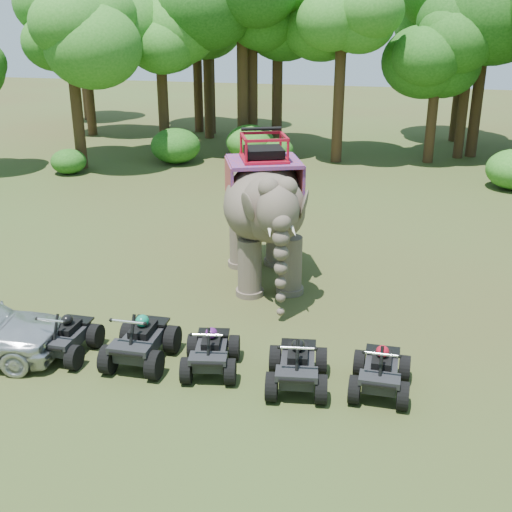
{
  "coord_description": "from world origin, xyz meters",
  "views": [
    {
      "loc": [
        3.28,
        -13.23,
        7.69
      ],
      "look_at": [
        0.0,
        1.2,
        1.9
      ],
      "focal_mm": 45.0,
      "sensor_mm": 36.0,
      "label": 1
    }
  ],
  "objects": [
    {
      "name": "ground",
      "position": [
        0.0,
        0.0,
        0.0
      ],
      "size": [
        110.0,
        110.0,
        0.0
      ],
      "primitive_type": "plane",
      "color": "#47381E",
      "rests_on": "ground"
    },
    {
      "name": "tree_26",
      "position": [
        -18.91,
        29.67,
        3.7
      ],
      "size": [
        5.17,
        5.17,
        7.39
      ],
      "primitive_type": null,
      "color": "#195114",
      "rests_on": "ground"
    },
    {
      "name": "tree_29",
      "position": [
        -5.31,
        21.32,
        5.08
      ],
      "size": [
        7.11,
        7.11,
        10.16
      ],
      "primitive_type": null,
      "color": "#195114",
      "rests_on": "ground"
    },
    {
      "name": "tree_23",
      "position": [
        -12.4,
        16.0,
        4.26
      ],
      "size": [
        5.97,
        5.97,
        8.53
      ],
      "primitive_type": null,
      "color": "#195114",
      "rests_on": "ground"
    },
    {
      "name": "tree_0",
      "position": [
        0.0,
        20.33,
        4.32
      ],
      "size": [
        6.05,
        6.05,
        8.64
      ],
      "primitive_type": null,
      "color": "#195114",
      "rests_on": "ground"
    },
    {
      "name": "tree_31",
      "position": [
        -15.93,
        24.34,
        4.59
      ],
      "size": [
        6.42,
        6.42,
        9.17
      ],
      "primitive_type": null,
      "color": "#195114",
      "rests_on": "ground"
    },
    {
      "name": "tree_27",
      "position": [
        6.4,
        27.5,
        5.1
      ],
      "size": [
        7.13,
        7.13,
        10.19
      ],
      "primitive_type": null,
      "color": "#195114",
      "rests_on": "ground"
    },
    {
      "name": "tree_1",
      "position": [
        4.73,
        21.2,
        3.7
      ],
      "size": [
        5.18,
        5.18,
        7.4
      ],
      "primitive_type": null,
      "color": "#195114",
      "rests_on": "ground"
    },
    {
      "name": "tree_36",
      "position": [
        6.34,
        22.69,
        3.57
      ],
      "size": [
        4.99,
        4.99,
        7.14
      ],
      "primitive_type": null,
      "color": "#195114",
      "rests_on": "ground"
    },
    {
      "name": "tree_32",
      "position": [
        -3.84,
        23.55,
        4.83
      ],
      "size": [
        6.76,
        6.76,
        9.66
      ],
      "primitive_type": null,
      "color": "#195114",
      "rests_on": "ground"
    },
    {
      "name": "atv_2",
      "position": [
        -0.49,
        -1.19,
        0.61
      ],
      "size": [
        1.46,
        1.82,
        1.21
      ],
      "primitive_type": null,
      "rotation": [
        0.0,
        0.0,
        0.17
      ],
      "color": "black",
      "rests_on": "ground"
    },
    {
      "name": "tree_28",
      "position": [
        -8.4,
        25.1,
        4.58
      ],
      "size": [
        6.41,
        6.41,
        9.15
      ],
      "primitive_type": null,
      "color": "#195114",
      "rests_on": "ground"
    },
    {
      "name": "tree_37",
      "position": [
        7.05,
        23.2,
        4.81
      ],
      "size": [
        6.74,
        6.74,
        9.63
      ],
      "primitive_type": null,
      "color": "#195114",
      "rests_on": "ground"
    },
    {
      "name": "atv_4",
      "position": [
        3.25,
        -1.21,
        0.62
      ],
      "size": [
        1.24,
        1.69,
        1.23
      ],
      "primitive_type": null,
      "rotation": [
        0.0,
        0.0,
        -0.02
      ],
      "color": "black",
      "rests_on": "ground"
    },
    {
      "name": "atv_3",
      "position": [
        1.5,
        -1.41,
        0.65
      ],
      "size": [
        1.48,
        1.89,
        1.29
      ],
      "primitive_type": null,
      "rotation": [
        0.0,
        0.0,
        0.13
      ],
      "color": "black",
      "rests_on": "ground"
    },
    {
      "name": "tree_24",
      "position": [
        -9.33,
        19.78,
        4.46
      ],
      "size": [
        6.24,
        6.24,
        8.92
      ],
      "primitive_type": null,
      "color": "#195114",
      "rests_on": "ground"
    },
    {
      "name": "atv_0",
      "position": [
        -4.0,
        -1.29,
        0.6
      ],
      "size": [
        1.21,
        1.64,
        1.2
      ],
      "primitive_type": null,
      "rotation": [
        0.0,
        0.0,
        -0.01
      ],
      "color": "black",
      "rests_on": "ground"
    },
    {
      "name": "tree_30",
      "position": [
        -8.73,
        26.61,
        4.85
      ],
      "size": [
        6.79,
        6.79,
        9.69
      ],
      "primitive_type": null,
      "color": "#195114",
      "rests_on": "ground"
    },
    {
      "name": "elephant",
      "position": [
        -0.43,
        4.19,
        2.21
      ],
      "size": [
        4.04,
        5.74,
        4.42
      ],
      "primitive_type": null,
      "rotation": [
        0.0,
        0.0,
        0.36
      ],
      "color": "brown",
      "rests_on": "ground"
    },
    {
      "name": "tree_33",
      "position": [
        -9.68,
        27.04,
        4.64
      ],
      "size": [
        6.49,
        6.49,
        9.28
      ],
      "primitive_type": null,
      "color": "#195114",
      "rests_on": "ground"
    },
    {
      "name": "tree_25",
      "position": [
        -4.96,
        22.12,
        4.82
      ],
      "size": [
        6.74,
        6.74,
        9.63
      ],
      "primitive_type": null,
      "color": "#195114",
      "rests_on": "ground"
    },
    {
      "name": "atv_1",
      "position": [
        -2.16,
        -1.19,
        0.68
      ],
      "size": [
        1.35,
        1.85,
        1.37
      ],
      "primitive_type": null,
      "rotation": [
        0.0,
        0.0,
        0.0
      ],
      "color": "black",
      "rests_on": "ground"
    }
  ]
}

